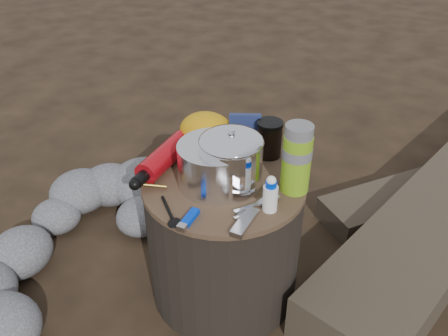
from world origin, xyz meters
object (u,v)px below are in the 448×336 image
(stump, at_px, (224,238))
(travel_mug, at_px, (269,139))
(thermos, at_px, (297,159))
(camping_pot, at_px, (231,160))
(fuel_bottle, at_px, (164,157))

(stump, height_order, travel_mug, travel_mug)
(stump, bearing_deg, travel_mug, 66.03)
(stump, relative_size, thermos, 2.36)
(camping_pot, distance_m, thermos, 0.18)
(thermos, bearing_deg, stump, -170.44)
(stump, relative_size, camping_pot, 2.71)
(fuel_bottle, xyz_separation_m, thermos, (0.39, 0.02, 0.07))
(thermos, height_order, travel_mug, thermos)
(fuel_bottle, bearing_deg, thermos, 8.33)
(stump, distance_m, camping_pot, 0.31)
(stump, distance_m, fuel_bottle, 0.32)
(stump, xyz_separation_m, travel_mug, (0.08, 0.18, 0.27))
(camping_pot, relative_size, thermos, 0.87)
(camping_pot, relative_size, travel_mug, 1.52)
(thermos, relative_size, travel_mug, 1.74)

